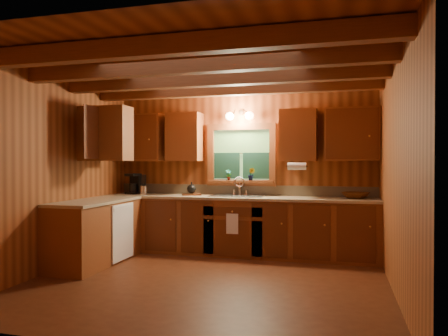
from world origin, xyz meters
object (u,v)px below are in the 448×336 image
Objects in this scene: sink at (237,199)px; cutting_board at (192,194)px; coffee_maker at (134,184)px; wicker_basket at (356,195)px.

sink is 2.76× the size of cutting_board.
coffee_maker reaches higher than cutting_board.
coffee_maker reaches higher than wicker_basket.
cutting_board is (-0.77, 0.03, 0.06)m from sink.
cutting_board is at bearing -179.59° from wicker_basket.
sink is at bearing -178.35° from wicker_basket.
coffee_maker is at bearing 179.92° from wicker_basket.
coffee_maker is at bearing 178.21° from sink.
wicker_basket is at bearing 12.54° from coffee_maker.
sink is 2.17× the size of wicker_basket.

